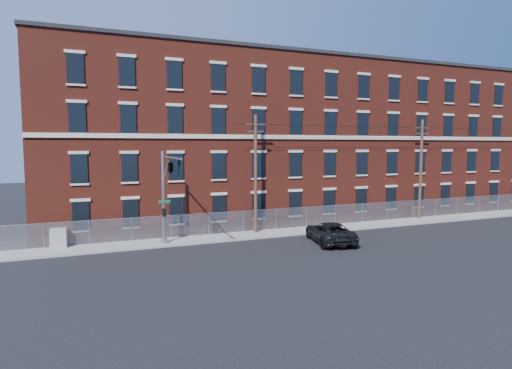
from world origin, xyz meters
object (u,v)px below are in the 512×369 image
object	(u,v)px
utility_pole_near	(256,172)
utility_cabinet	(59,238)
pickup_truck	(330,232)
traffic_signal_mast	(169,176)

from	to	relation	value
utility_pole_near	utility_cabinet	world-z (taller)	utility_pole_near
pickup_truck	traffic_signal_mast	bearing A→B (deg)	4.13
utility_cabinet	traffic_signal_mast	bearing A→B (deg)	-18.21
traffic_signal_mast	utility_cabinet	bearing A→B (deg)	152.62
traffic_signal_mast	utility_pole_near	world-z (taller)	utility_pole_near
traffic_signal_mast	utility_pole_near	distance (m)	8.70
traffic_signal_mast	utility_cabinet	size ratio (longest dim) A/B	4.95
traffic_signal_mast	pickup_truck	world-z (taller)	traffic_signal_mast
utility_pole_near	traffic_signal_mast	bearing A→B (deg)	-156.86
pickup_truck	utility_pole_near	bearing A→B (deg)	-39.51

